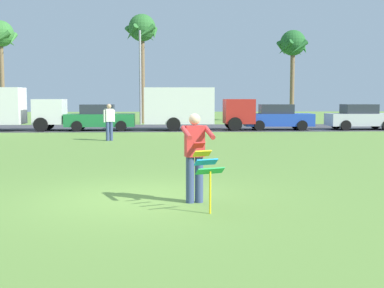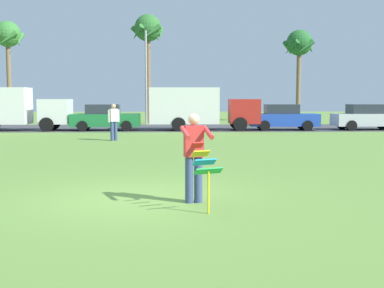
{
  "view_description": "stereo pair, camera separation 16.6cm",
  "coord_description": "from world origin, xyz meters",
  "px_view_note": "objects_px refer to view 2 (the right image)",
  "views": [
    {
      "loc": [
        0.62,
        -9.94,
        2.04
      ],
      "look_at": [
        1.15,
        0.55,
        1.05
      ],
      "focal_mm": 46.46,
      "sensor_mm": 36.0,
      "label": 1
    },
    {
      "loc": [
        0.79,
        -9.94,
        2.04
      ],
      "look_at": [
        1.15,
        0.55,
        1.05
      ],
      "focal_mm": 46.46,
      "sensor_mm": 36.0,
      "label": 2
    }
  ],
  "objects_px": {
    "parked_truck_white_box": "(8,108)",
    "parked_truck_red_cab": "(198,107)",
    "parked_car_green": "(105,118)",
    "streetlight_pole": "(146,71)",
    "person_kite_flyer": "(194,154)",
    "palm_tree_right_near": "(148,33)",
    "kite_held": "(205,165)",
    "person_walker_near": "(114,121)",
    "palm_tree_left_near": "(8,38)",
    "parked_car_blue": "(283,118)",
    "parked_car_silver": "(367,118)",
    "palm_tree_centre_far": "(299,46)"
  },
  "relations": [
    {
      "from": "person_kite_flyer",
      "to": "palm_tree_centre_far",
      "type": "xyz_separation_m",
      "value": [
        9.86,
        31.56,
        5.25
      ]
    },
    {
      "from": "palm_tree_left_near",
      "to": "kite_held",
      "type": "bearing_deg",
      "value": -66.64
    },
    {
      "from": "kite_held",
      "to": "parked_truck_white_box",
      "type": "bearing_deg",
      "value": 116.07
    },
    {
      "from": "parked_car_green",
      "to": "palm_tree_right_near",
      "type": "height_order",
      "value": "palm_tree_right_near"
    },
    {
      "from": "parked_truck_red_cab",
      "to": "parked_car_silver",
      "type": "relative_size",
      "value": 1.58
    },
    {
      "from": "kite_held",
      "to": "person_walker_near",
      "type": "bearing_deg",
      "value": 103.04
    },
    {
      "from": "kite_held",
      "to": "palm_tree_left_near",
      "type": "height_order",
      "value": "palm_tree_left_near"
    },
    {
      "from": "parked_truck_red_cab",
      "to": "parked_car_green",
      "type": "bearing_deg",
      "value": -179.99
    },
    {
      "from": "person_kite_flyer",
      "to": "palm_tree_centre_far",
      "type": "height_order",
      "value": "palm_tree_centre_far"
    },
    {
      "from": "parked_car_blue",
      "to": "palm_tree_right_near",
      "type": "relative_size",
      "value": 0.5
    },
    {
      "from": "parked_truck_red_cab",
      "to": "palm_tree_left_near",
      "type": "xyz_separation_m",
      "value": [
        -14.94,
        10.7,
        5.38
      ]
    },
    {
      "from": "parked_car_silver",
      "to": "person_kite_flyer",
      "type": "bearing_deg",
      "value": -118.79
    },
    {
      "from": "person_kite_flyer",
      "to": "palm_tree_left_near",
      "type": "distance_m",
      "value": 35.21
    },
    {
      "from": "parked_car_green",
      "to": "streetlight_pole",
      "type": "bearing_deg",
      "value": 73.82
    },
    {
      "from": "parked_truck_white_box",
      "to": "streetlight_pole",
      "type": "bearing_deg",
      "value": 42.34
    },
    {
      "from": "person_kite_flyer",
      "to": "streetlight_pole",
      "type": "distance_m",
      "value": 28.69
    },
    {
      "from": "person_kite_flyer",
      "to": "palm_tree_left_near",
      "type": "xyz_separation_m",
      "value": [
        -13.91,
        31.82,
        5.84
      ]
    },
    {
      "from": "palm_tree_right_near",
      "to": "palm_tree_centre_far",
      "type": "distance_m",
      "value": 12.47
    },
    {
      "from": "parked_car_silver",
      "to": "palm_tree_right_near",
      "type": "relative_size",
      "value": 0.5
    },
    {
      "from": "palm_tree_left_near",
      "to": "parked_truck_white_box",
      "type": "bearing_deg",
      "value": -72.55
    },
    {
      "from": "kite_held",
      "to": "palm_tree_right_near",
      "type": "relative_size",
      "value": 0.15
    },
    {
      "from": "parked_truck_white_box",
      "to": "parked_car_green",
      "type": "relative_size",
      "value": 1.58
    },
    {
      "from": "parked_car_blue",
      "to": "palm_tree_centre_far",
      "type": "relative_size",
      "value": 0.56
    },
    {
      "from": "streetlight_pole",
      "to": "parked_truck_white_box",
      "type": "bearing_deg",
      "value": -137.66
    },
    {
      "from": "parked_truck_white_box",
      "to": "palm_tree_centre_far",
      "type": "distance_m",
      "value": 23.42
    },
    {
      "from": "kite_held",
      "to": "parked_truck_white_box",
      "type": "xyz_separation_m",
      "value": [
        -10.7,
        21.88,
        0.57
      ]
    },
    {
      "from": "kite_held",
      "to": "palm_tree_left_near",
      "type": "bearing_deg",
      "value": 113.36
    },
    {
      "from": "parked_truck_white_box",
      "to": "parked_car_blue",
      "type": "height_order",
      "value": "parked_truck_white_box"
    },
    {
      "from": "person_kite_flyer",
      "to": "parked_car_silver",
      "type": "relative_size",
      "value": 0.41
    },
    {
      "from": "parked_car_green",
      "to": "palm_tree_left_near",
      "type": "distance_m",
      "value": 15.37
    },
    {
      "from": "parked_truck_white_box",
      "to": "parked_truck_red_cab",
      "type": "distance_m",
      "value": 11.58
    },
    {
      "from": "parked_car_silver",
      "to": "person_walker_near",
      "type": "bearing_deg",
      "value": -154.26
    },
    {
      "from": "person_kite_flyer",
      "to": "person_walker_near",
      "type": "distance_m",
      "value": 14.33
    },
    {
      "from": "parked_truck_red_cab",
      "to": "parked_car_blue",
      "type": "distance_m",
      "value": 5.36
    },
    {
      "from": "parked_truck_red_cab",
      "to": "palm_tree_centre_far",
      "type": "distance_m",
      "value": 14.49
    },
    {
      "from": "streetlight_pole",
      "to": "parked_car_blue",
      "type": "bearing_deg",
      "value": -39.36
    },
    {
      "from": "palm_tree_left_near",
      "to": "streetlight_pole",
      "type": "height_order",
      "value": "palm_tree_left_near"
    },
    {
      "from": "person_kite_flyer",
      "to": "parked_car_blue",
      "type": "xyz_separation_m",
      "value": [
        6.35,
        21.12,
        -0.18
      ]
    },
    {
      "from": "parked_truck_red_cab",
      "to": "person_walker_near",
      "type": "bearing_deg",
      "value": -120.86
    },
    {
      "from": "parked_car_silver",
      "to": "palm_tree_centre_far",
      "type": "height_order",
      "value": "palm_tree_centre_far"
    },
    {
      "from": "parked_car_green",
      "to": "parked_truck_red_cab",
      "type": "height_order",
      "value": "parked_truck_red_cab"
    },
    {
      "from": "parked_car_silver",
      "to": "palm_tree_right_near",
      "type": "xyz_separation_m",
      "value": [
        -14.05,
        8.59,
        6.25
      ]
    },
    {
      "from": "streetlight_pole",
      "to": "parked_car_green",
      "type": "bearing_deg",
      "value": -106.18
    },
    {
      "from": "person_kite_flyer",
      "to": "person_walker_near",
      "type": "bearing_deg",
      "value": 103.1
    },
    {
      "from": "palm_tree_left_near",
      "to": "parked_car_silver",
      "type": "bearing_deg",
      "value": -22.75
    },
    {
      "from": "parked_car_silver",
      "to": "person_walker_near",
      "type": "xyz_separation_m",
      "value": [
        -14.85,
        -7.16,
        0.16
      ]
    },
    {
      "from": "parked_truck_red_cab",
      "to": "parked_car_silver",
      "type": "distance_m",
      "value": 10.6
    },
    {
      "from": "person_kite_flyer",
      "to": "palm_tree_right_near",
      "type": "height_order",
      "value": "palm_tree_right_near"
    },
    {
      "from": "parked_car_green",
      "to": "palm_tree_left_near",
      "type": "height_order",
      "value": "palm_tree_left_near"
    },
    {
      "from": "parked_car_blue",
      "to": "streetlight_pole",
      "type": "height_order",
      "value": "streetlight_pole"
    }
  ]
}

